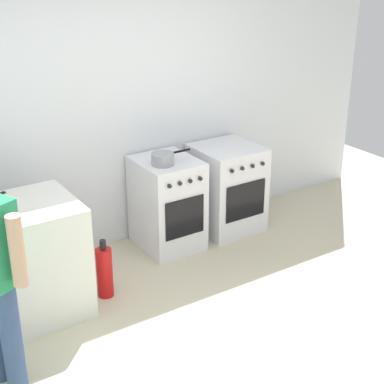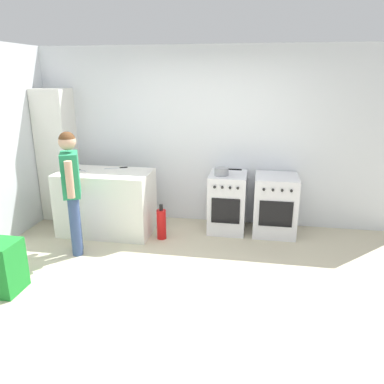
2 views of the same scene
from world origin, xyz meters
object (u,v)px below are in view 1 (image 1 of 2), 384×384
object	(u,v)px
oven_left	(167,203)
pot	(163,159)
fire_extinguisher	(105,272)
oven_right	(227,188)

from	to	relation	value
oven_left	pot	size ratio (longest dim) A/B	2.24
fire_extinguisher	pot	bearing A→B (deg)	26.37
oven_left	pot	bearing A→B (deg)	-134.02
oven_left	oven_right	world-z (taller)	same
oven_right	pot	distance (m)	0.91
fire_extinguisher	oven_right	bearing A→B (deg)	17.15
oven_left	oven_right	distance (m)	0.68
oven_right	fire_extinguisher	size ratio (longest dim) A/B	1.70
oven_right	fire_extinguisher	xyz separation A→B (m)	(-1.55, -0.48, -0.21)
oven_right	pot	bearing A→B (deg)	-173.33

